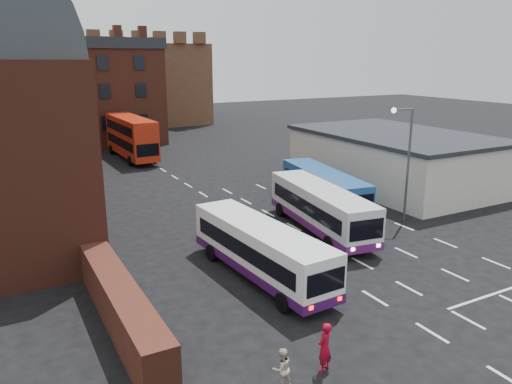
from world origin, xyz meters
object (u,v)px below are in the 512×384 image
bus_white_outbound (261,247)px  street_lamp (405,155)px  bus_red_double (131,137)px  pedestrian_red (325,347)px  pedestrian_beige (282,368)px  bus_blue (324,186)px  bus_white_inbound (321,206)px

bus_white_outbound → street_lamp: (11.65, 2.85, 2.84)m
bus_red_double → pedestrian_red: bus_red_double is taller
pedestrian_red → pedestrian_beige: (-1.67, -0.05, -0.21)m
bus_white_outbound → pedestrian_beige: 8.24m
bus_blue → bus_red_double: bus_red_double is taller
bus_blue → pedestrian_beige: bus_blue is taller
bus_red_double → street_lamp: 29.93m
bus_white_inbound → bus_blue: 4.88m
bus_white_outbound → bus_white_inbound: size_ratio=0.95×
bus_white_outbound → pedestrian_red: (-1.71, -7.42, -0.64)m
pedestrian_beige → bus_white_outbound: bearing=-112.3°
pedestrian_red → pedestrian_beige: size_ratio=1.31×
bus_white_inbound → bus_blue: bus_white_inbound is taller
bus_white_outbound → bus_white_inbound: (6.28, 3.99, 0.06)m
bus_white_outbound → bus_white_inbound: bus_white_inbound is taller
bus_red_double → bus_white_outbound: bearing=84.8°
bus_white_inbound → street_lamp: street_lamp is taller
street_lamp → bus_white_outbound: bearing=-166.2°
bus_blue → pedestrian_red: bus_blue is taller
pedestrian_red → pedestrian_beige: pedestrian_red is taller
bus_blue → bus_red_double: size_ratio=0.91×
bus_white_outbound → bus_red_double: bearing=82.2°
pedestrian_beige → pedestrian_red: bearing=-176.3°
street_lamp → pedestrian_red: 17.20m
bus_red_double → street_lamp: street_lamp is taller
bus_white_inbound → street_lamp: size_ratio=1.39×
bus_white_outbound → bus_white_inbound: bearing=28.7°
bus_white_outbound → bus_red_double: 31.27m
bus_blue → pedestrian_beige: 19.88m
bus_white_outbound → pedestrian_beige: (-3.38, -7.47, -0.84)m
bus_white_outbound → street_lamp: bearing=10.0°
bus_white_outbound → bus_blue: bearing=36.4°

